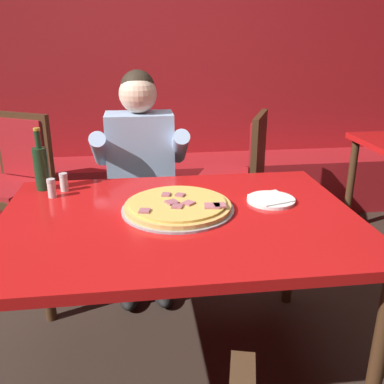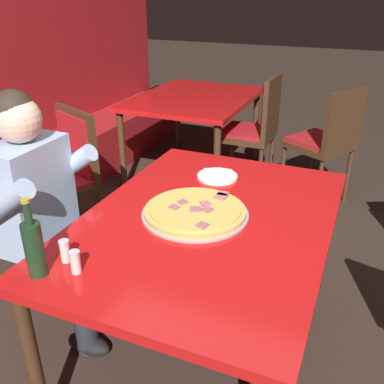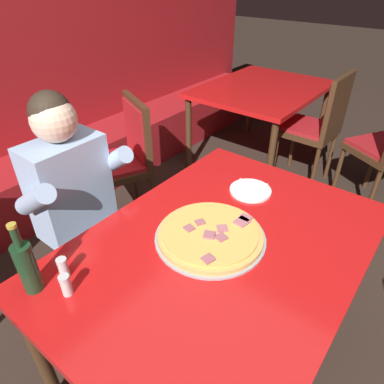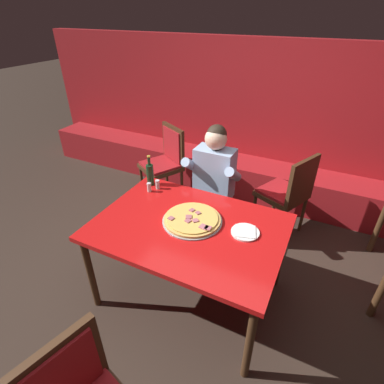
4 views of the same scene
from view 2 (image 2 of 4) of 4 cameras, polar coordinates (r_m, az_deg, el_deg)
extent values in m
plane|color=#33261E|center=(2.32, 1.78, -20.13)|extent=(24.00, 24.00, 0.00)
cylinder|color=#422816|center=(2.54, 17.07, -6.40)|extent=(0.06, 0.06, 0.73)
cylinder|color=#422816|center=(1.86, -20.35, -20.82)|extent=(0.06, 0.06, 0.73)
cylinder|color=#422816|center=(2.73, -1.95, -2.72)|extent=(0.06, 0.06, 0.73)
cube|color=red|center=(1.86, 2.09, -3.92)|extent=(1.44, 1.02, 0.04)
cylinder|color=#9E9EA3|center=(1.87, 0.42, -2.90)|extent=(0.47, 0.47, 0.01)
cylinder|color=#DBA856|center=(1.86, 0.42, -2.52)|extent=(0.44, 0.44, 0.02)
cylinder|color=#E0B251|center=(1.85, 0.42, -2.14)|extent=(0.40, 0.40, 0.01)
cube|color=#B76670|center=(1.93, 3.90, -0.63)|extent=(0.07, 0.06, 0.01)
cube|color=#A85B66|center=(1.84, -2.39, -2.03)|extent=(0.04, 0.05, 0.01)
cube|color=#A85B66|center=(1.71, 1.39, -4.45)|extent=(0.05, 0.05, 0.01)
cube|color=#A85B66|center=(1.88, -1.28, -1.32)|extent=(0.05, 0.05, 0.01)
cube|color=#A85B66|center=(1.82, 2.00, -2.34)|extent=(0.05, 0.05, 0.01)
cube|color=#B76670|center=(1.96, 4.13, -0.23)|extent=(0.05, 0.05, 0.01)
cube|color=#B76670|center=(1.87, 1.76, -1.53)|extent=(0.06, 0.06, 0.01)
cube|color=#A85B66|center=(1.82, 0.50, -2.32)|extent=(0.06, 0.06, 0.01)
cylinder|color=white|center=(2.22, 3.39, 2.09)|extent=(0.21, 0.21, 0.01)
cube|color=white|center=(2.22, 3.40, 2.33)|extent=(0.19, 0.19, 0.01)
cylinder|color=#19381E|center=(1.55, -20.25, -7.24)|extent=(0.07, 0.07, 0.20)
cylinder|color=#19381E|center=(1.48, -21.08, -2.67)|extent=(0.03, 0.03, 0.08)
cylinder|color=#B29933|center=(1.46, -21.36, -1.08)|extent=(0.03, 0.03, 0.01)
cylinder|color=silver|center=(1.55, -15.25, -9.21)|extent=(0.04, 0.04, 0.07)
cylinder|color=#516B33|center=(1.56, -15.19, -9.64)|extent=(0.03, 0.03, 0.04)
cylinder|color=silver|center=(1.53, -15.44, -7.89)|extent=(0.04, 0.04, 0.01)
cylinder|color=silver|center=(1.62, -16.54, -7.75)|extent=(0.04, 0.04, 0.07)
cylinder|color=silver|center=(1.63, -16.48, -8.18)|extent=(0.03, 0.03, 0.04)
cylinder|color=silver|center=(1.60, -16.73, -6.46)|extent=(0.04, 0.04, 0.01)
ellipsoid|color=black|center=(2.34, -13.64, -19.09)|extent=(0.11, 0.24, 0.09)
ellipsoid|color=black|center=(2.45, -10.86, -16.20)|extent=(0.11, 0.24, 0.09)
cylinder|color=#282833|center=(2.21, -14.16, -15.69)|extent=(0.11, 0.11, 0.43)
cylinder|color=#282833|center=(2.33, -11.24, -12.82)|extent=(0.11, 0.11, 0.43)
cube|color=#282833|center=(2.16, -15.57, -7.70)|extent=(0.34, 0.40, 0.12)
cube|color=#9EBCE0|center=(2.15, -20.65, -0.34)|extent=(0.38, 0.22, 0.52)
cylinder|color=#9EBCE0|center=(1.93, -23.54, -1.28)|extent=(0.09, 0.30, 0.25)
cylinder|color=#9EBCE0|center=(2.22, -15.70, 3.47)|extent=(0.09, 0.30, 0.25)
sphere|color=beige|center=(2.03, -22.26, 8.95)|extent=(0.21, 0.21, 0.21)
sphere|color=#2D2319|center=(2.03, -22.74, 9.92)|extent=(0.19, 0.19, 0.19)
cylinder|color=#422816|center=(3.16, -21.84, -3.44)|extent=(0.04, 0.04, 0.44)
cylinder|color=#422816|center=(2.84, -18.83, -6.27)|extent=(0.04, 0.04, 0.44)
cylinder|color=#422816|center=(3.28, -15.81, -1.32)|extent=(0.04, 0.04, 0.44)
cylinder|color=#422816|center=(2.98, -12.31, -3.79)|extent=(0.04, 0.04, 0.44)
cube|color=#422816|center=(2.95, -17.83, 0.57)|extent=(0.58, 0.58, 0.05)
cube|color=#A3191E|center=(2.94, -17.94, 1.27)|extent=(0.53, 0.53, 0.03)
cube|color=#422816|center=(2.94, -15.04, 6.26)|extent=(0.22, 0.42, 0.46)
cube|color=#A3191E|center=(2.93, -15.47, 6.14)|extent=(0.17, 0.34, 0.39)
cylinder|color=#422816|center=(4.09, 5.34, 5.21)|extent=(0.04, 0.04, 0.47)
cylinder|color=#422816|center=(3.76, 3.44, 3.35)|extent=(0.04, 0.04, 0.47)
cylinder|color=#422816|center=(4.00, 10.51, 4.37)|extent=(0.04, 0.04, 0.47)
cylinder|color=#422816|center=(3.65, 9.02, 2.39)|extent=(0.04, 0.04, 0.47)
cube|color=#422816|center=(3.78, 7.29, 7.51)|extent=(0.45, 0.45, 0.05)
cube|color=#A3191E|center=(3.77, 7.32, 8.08)|extent=(0.41, 0.41, 0.03)
cube|color=#422816|center=(3.65, 10.58, 11.08)|extent=(0.44, 0.05, 0.49)
cube|color=#A3191E|center=(3.66, 10.19, 11.14)|extent=(0.36, 0.03, 0.41)
cylinder|color=#422816|center=(3.98, 15.60, 3.82)|extent=(0.04, 0.04, 0.48)
cylinder|color=#422816|center=(3.70, 11.93, 2.56)|extent=(0.04, 0.04, 0.48)
cylinder|color=#422816|center=(3.78, 20.05, 2.01)|extent=(0.04, 0.04, 0.48)
cylinder|color=#422816|center=(3.49, 16.53, 0.53)|extent=(0.04, 0.04, 0.48)
cube|color=#422816|center=(3.64, 16.54, 6.07)|extent=(0.60, 0.60, 0.05)
cube|color=#A3191E|center=(3.63, 16.62, 6.67)|extent=(0.55, 0.55, 0.03)
cube|color=#422816|center=(3.46, 19.68, 9.01)|extent=(0.40, 0.26, 0.45)
cube|color=#A3191E|center=(3.47, 19.35, 9.12)|extent=(0.32, 0.20, 0.38)
cylinder|color=#422816|center=(3.40, 3.31, 3.25)|extent=(0.06, 0.06, 0.73)
cylinder|color=#422816|center=(4.44, 8.43, 8.52)|extent=(0.06, 0.06, 0.73)
cylinder|color=#422816|center=(3.75, -9.27, 5.19)|extent=(0.06, 0.06, 0.73)
cylinder|color=#422816|center=(4.72, -1.90, 9.82)|extent=(0.06, 0.06, 0.73)
cube|color=red|center=(3.94, 0.31, 12.37)|extent=(1.27, 0.99, 0.04)
camera|label=1|loc=(1.71, 59.24, 6.06)|focal=40.00mm
camera|label=3|loc=(0.61, 25.21, 29.44)|focal=32.00mm
camera|label=4|loc=(2.61, 54.27, 28.18)|focal=28.00mm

